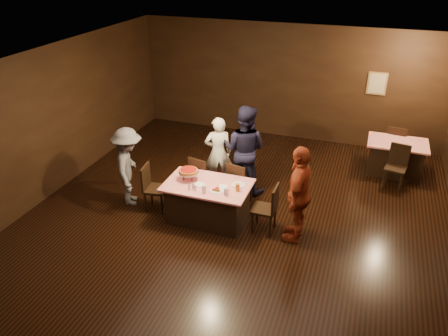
{
  "coord_description": "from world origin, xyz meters",
  "views": [
    {
      "loc": [
        2.09,
        -6.07,
        4.78
      ],
      "look_at": [
        -0.3,
        0.79,
        1.0
      ],
      "focal_mm": 35.0,
      "sensor_mm": 36.0,
      "label": 1
    }
  ],
  "objects_px": {
    "diner_red_shirt": "(299,194)",
    "glass_amber": "(238,188)",
    "chair_far_left": "(203,176)",
    "glass_front_right": "(226,191)",
    "chair_end_left": "(156,188)",
    "back_table": "(395,157)",
    "chair_back_far": "(396,144)",
    "pizza_stand": "(189,171)",
    "plate_empty": "(238,185)",
    "chair_end_right": "(264,208)",
    "chair_far_right": "(240,183)",
    "main_table": "(208,202)",
    "glass_front_left": "(204,189)",
    "diner_white_jacket": "(218,152)",
    "diner_navy_hoodie": "(244,149)",
    "chair_back_near": "(396,167)",
    "diner_grey_knit": "(129,167)"
  },
  "relations": [
    {
      "from": "chair_far_left",
      "to": "glass_front_left",
      "type": "bearing_deg",
      "value": 126.18
    },
    {
      "from": "chair_end_left",
      "to": "chair_back_far",
      "type": "relative_size",
      "value": 1.0
    },
    {
      "from": "chair_far_right",
      "to": "chair_end_left",
      "type": "xyz_separation_m",
      "value": [
        -1.5,
        -0.75,
        0.0
      ]
    },
    {
      "from": "chair_end_right",
      "to": "chair_back_far",
      "type": "distance_m",
      "value": 4.42
    },
    {
      "from": "back_table",
      "to": "glass_amber",
      "type": "bearing_deg",
      "value": -130.36
    },
    {
      "from": "plate_empty",
      "to": "chair_back_far",
      "type": "bearing_deg",
      "value": 52.39
    },
    {
      "from": "back_table",
      "to": "chair_far_left",
      "type": "distance_m",
      "value": 4.49
    },
    {
      "from": "chair_end_left",
      "to": "glass_amber",
      "type": "bearing_deg",
      "value": -98.77
    },
    {
      "from": "back_table",
      "to": "chair_far_right",
      "type": "bearing_deg",
      "value": -140.41
    },
    {
      "from": "chair_far_left",
      "to": "chair_back_near",
      "type": "bearing_deg",
      "value": -142.07
    },
    {
      "from": "chair_back_near",
      "to": "diner_red_shirt",
      "type": "relative_size",
      "value": 0.53
    },
    {
      "from": "back_table",
      "to": "pizza_stand",
      "type": "relative_size",
      "value": 3.42
    },
    {
      "from": "chair_back_far",
      "to": "glass_front_left",
      "type": "distance_m",
      "value": 5.28
    },
    {
      "from": "main_table",
      "to": "chair_end_right",
      "type": "xyz_separation_m",
      "value": [
        1.1,
        0.0,
        0.09
      ]
    },
    {
      "from": "diner_white_jacket",
      "to": "chair_far_left",
      "type": "bearing_deg",
      "value": 51.45
    },
    {
      "from": "back_table",
      "to": "glass_amber",
      "type": "relative_size",
      "value": 9.29
    },
    {
      "from": "glass_front_left",
      "to": "glass_front_right",
      "type": "relative_size",
      "value": 1.0
    },
    {
      "from": "chair_end_right",
      "to": "diner_navy_hoodie",
      "type": "bearing_deg",
      "value": -148.36
    },
    {
      "from": "chair_far_left",
      "to": "chair_end_left",
      "type": "relative_size",
      "value": 1.0
    },
    {
      "from": "main_table",
      "to": "pizza_stand",
      "type": "height_order",
      "value": "pizza_stand"
    },
    {
      "from": "diner_red_shirt",
      "to": "glass_amber",
      "type": "bearing_deg",
      "value": -85.73
    },
    {
      "from": "chair_end_left",
      "to": "glass_amber",
      "type": "distance_m",
      "value": 1.74
    },
    {
      "from": "main_table",
      "to": "diner_red_shirt",
      "type": "height_order",
      "value": "diner_red_shirt"
    },
    {
      "from": "plate_empty",
      "to": "chair_end_left",
      "type": "bearing_deg",
      "value": -174.81
    },
    {
      "from": "main_table",
      "to": "diner_grey_knit",
      "type": "relative_size",
      "value": 0.98
    },
    {
      "from": "chair_end_right",
      "to": "back_table",
      "type": "bearing_deg",
      "value": 145.41
    },
    {
      "from": "glass_front_right",
      "to": "chair_end_left",
      "type": "bearing_deg",
      "value": 170.84
    },
    {
      "from": "diner_red_shirt",
      "to": "pizza_stand",
      "type": "distance_m",
      "value": 2.1
    },
    {
      "from": "chair_far_left",
      "to": "chair_end_right",
      "type": "height_order",
      "value": "same"
    },
    {
      "from": "pizza_stand",
      "to": "chair_far_left",
      "type": "bearing_deg",
      "value": 90.0
    },
    {
      "from": "chair_end_left",
      "to": "glass_front_right",
      "type": "height_order",
      "value": "chair_end_left"
    },
    {
      "from": "chair_end_left",
      "to": "diner_white_jacket",
      "type": "xyz_separation_m",
      "value": [
        0.84,
        1.31,
        0.32
      ]
    },
    {
      "from": "back_table",
      "to": "chair_end_left",
      "type": "xyz_separation_m",
      "value": [
        -4.46,
        -3.2,
        0.09
      ]
    },
    {
      "from": "main_table",
      "to": "chair_far_right",
      "type": "bearing_deg",
      "value": 61.93
    },
    {
      "from": "back_table",
      "to": "chair_end_left",
      "type": "relative_size",
      "value": 1.37
    },
    {
      "from": "diner_white_jacket",
      "to": "diner_navy_hoodie",
      "type": "height_order",
      "value": "diner_navy_hoodie"
    },
    {
      "from": "chair_far_left",
      "to": "glass_amber",
      "type": "bearing_deg",
      "value": 154.32
    },
    {
      "from": "chair_far_right",
      "to": "diner_navy_hoodie",
      "type": "relative_size",
      "value": 0.5
    },
    {
      "from": "diner_white_jacket",
      "to": "pizza_stand",
      "type": "height_order",
      "value": "diner_white_jacket"
    },
    {
      "from": "plate_empty",
      "to": "glass_amber",
      "type": "bearing_deg",
      "value": -75.96
    },
    {
      "from": "chair_back_far",
      "to": "glass_front_right",
      "type": "bearing_deg",
      "value": 62.23
    },
    {
      "from": "chair_far_left",
      "to": "diner_red_shirt",
      "type": "height_order",
      "value": "diner_red_shirt"
    },
    {
      "from": "back_table",
      "to": "diner_red_shirt",
      "type": "distance_m",
      "value": 3.67
    },
    {
      "from": "chair_back_far",
      "to": "diner_grey_knit",
      "type": "relative_size",
      "value": 0.58
    },
    {
      "from": "chair_end_right",
      "to": "diner_navy_hoodie",
      "type": "distance_m",
      "value": 1.6
    },
    {
      "from": "main_table",
      "to": "glass_amber",
      "type": "relative_size",
      "value": 11.43
    },
    {
      "from": "diner_white_jacket",
      "to": "diner_navy_hoodie",
      "type": "relative_size",
      "value": 0.83
    },
    {
      "from": "chair_far_left",
      "to": "pizza_stand",
      "type": "distance_m",
      "value": 0.85
    },
    {
      "from": "chair_back_far",
      "to": "glass_front_left",
      "type": "bearing_deg",
      "value": 59.02
    },
    {
      "from": "chair_far_right",
      "to": "diner_red_shirt",
      "type": "height_order",
      "value": "diner_red_shirt"
    }
  ]
}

